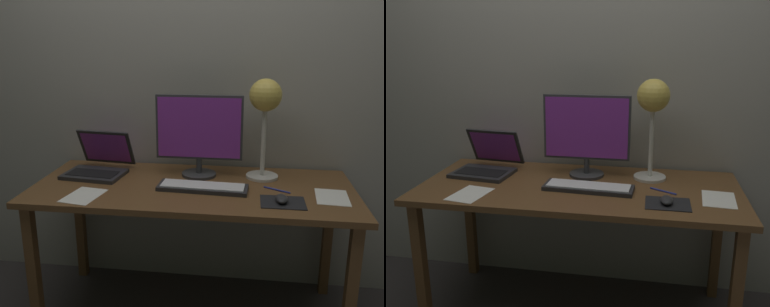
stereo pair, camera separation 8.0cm
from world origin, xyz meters
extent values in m
cube|color=#9E998E|center=(0.00, 0.40, 1.30)|extent=(4.80, 0.06, 2.60)
cube|color=brown|center=(0.00, 0.00, 0.72)|extent=(1.60, 0.70, 0.03)
cube|color=brown|center=(-0.74, -0.29, 0.35)|extent=(0.05, 0.05, 0.71)
cube|color=brown|center=(0.74, -0.29, 0.35)|extent=(0.05, 0.05, 0.71)
cube|color=brown|center=(-0.74, 0.29, 0.35)|extent=(0.05, 0.05, 0.71)
cube|color=brown|center=(0.74, 0.29, 0.35)|extent=(0.05, 0.05, 0.71)
cylinder|color=#38383A|center=(0.01, 0.16, 0.75)|extent=(0.18, 0.18, 0.01)
cylinder|color=#38383A|center=(0.01, 0.16, 0.80)|extent=(0.03, 0.03, 0.08)
cube|color=#38383A|center=(0.01, 0.16, 1.01)|extent=(0.46, 0.03, 0.34)
cube|color=purple|center=(0.01, 0.14, 1.01)|extent=(0.43, 0.00, 0.32)
cube|color=#28282B|center=(0.06, -0.05, 0.75)|extent=(0.45, 0.17, 0.02)
cube|color=silver|center=(0.06, -0.05, 0.76)|extent=(0.41, 0.14, 0.01)
cube|color=#28282B|center=(-0.54, 0.07, 0.75)|extent=(0.33, 0.26, 0.02)
cube|color=black|center=(-0.55, 0.06, 0.76)|extent=(0.28, 0.15, 0.00)
cube|color=#28282B|center=(-0.53, 0.23, 0.86)|extent=(0.32, 0.14, 0.21)
cube|color=purple|center=(-0.53, 0.23, 0.86)|extent=(0.28, 0.12, 0.18)
cylinder|color=beige|center=(0.35, 0.17, 0.75)|extent=(0.17, 0.17, 0.01)
cylinder|color=silver|center=(0.35, 0.17, 0.95)|extent=(0.02, 0.02, 0.39)
sphere|color=gold|center=(0.35, 0.17, 1.18)|extent=(0.17, 0.17, 0.17)
sphere|color=#FFEAB2|center=(0.35, 0.16, 1.14)|extent=(0.06, 0.06, 0.06)
cube|color=black|center=(0.43, -0.18, 0.74)|extent=(0.20, 0.16, 0.00)
ellipsoid|color=#28282B|center=(0.43, -0.18, 0.76)|extent=(0.06, 0.10, 0.03)
cube|color=white|center=(-0.49, -0.22, 0.74)|extent=(0.18, 0.23, 0.00)
cube|color=white|center=(0.67, -0.08, 0.74)|extent=(0.16, 0.22, 0.00)
cylinder|color=#2633A5|center=(0.42, -0.02, 0.74)|extent=(0.13, 0.08, 0.01)
camera|label=1|loc=(0.27, -1.97, 1.45)|focal=39.07mm
camera|label=2|loc=(0.35, -1.96, 1.45)|focal=39.07mm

